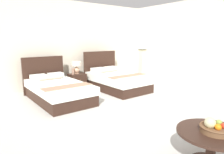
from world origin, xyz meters
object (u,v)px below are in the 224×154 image
at_px(coffee_table, 212,140).
at_px(fruit_bowl, 215,128).
at_px(vase, 73,71).
at_px(table_lamp, 76,66).
at_px(bed_near_corner, 116,80).
at_px(floor_lamp_corner, 142,65).
at_px(nightstand, 77,81).
at_px(bed_near_window, 57,90).

relative_size(coffee_table, fruit_bowl, 2.26).
bearing_deg(vase, table_lamp, 21.39).
bearing_deg(vase, bed_near_corner, -32.88).
bearing_deg(floor_lamp_corner, nightstand, 174.39).
height_order(bed_near_corner, fruit_bowl, bed_near_corner).
height_order(nightstand, floor_lamp_corner, floor_lamp_corner).
relative_size(nightstand, table_lamp, 1.26).
distance_m(bed_near_corner, vase, 1.42).
relative_size(bed_near_window, nightstand, 4.33).
distance_m(nightstand, coffee_table, 4.80).
height_order(nightstand, fruit_bowl, fruit_bowl).
xyz_separation_m(bed_near_window, bed_near_corner, (2.01, -0.00, 0.02)).
relative_size(table_lamp, coffee_table, 0.46).
relative_size(bed_near_corner, table_lamp, 5.10).
xyz_separation_m(coffee_table, floor_lamp_corner, (3.21, 4.51, 0.28)).
distance_m(bed_near_window, table_lamp, 1.38).
xyz_separation_m(bed_near_corner, table_lamp, (-1.01, 0.81, 0.47)).
bearing_deg(coffee_table, bed_near_corner, 69.18).
xyz_separation_m(bed_near_corner, fruit_bowl, (-1.52, -4.01, 0.22)).
bearing_deg(coffee_table, vase, 85.81).
height_order(bed_near_window, vase, bed_near_window).
height_order(bed_near_window, fruit_bowl, bed_near_window).
distance_m(bed_near_window, fruit_bowl, 4.05).
distance_m(vase, floor_lamp_corner, 2.88).
distance_m(bed_near_corner, fruit_bowl, 4.29).
relative_size(bed_near_corner, nightstand, 4.06).
bearing_deg(fruit_bowl, coffee_table, 87.26).
xyz_separation_m(bed_near_window, coffee_table, (0.50, -3.99, 0.06)).
xyz_separation_m(vase, floor_lamp_corner, (2.87, -0.23, 0.01)).
distance_m(table_lamp, coffee_table, 4.84).
relative_size(table_lamp, fruit_bowl, 1.03).
height_order(bed_near_window, bed_near_corner, bed_near_corner).
bearing_deg(coffee_table, fruit_bowl, -92.74).
bearing_deg(floor_lamp_corner, coffee_table, -125.47).
bearing_deg(vase, fruit_bowl, -94.18).
xyz_separation_m(coffee_table, fruit_bowl, (-0.00, -0.03, 0.18)).
bearing_deg(fruit_bowl, nightstand, 84.04).
height_order(nightstand, table_lamp, table_lamp).
relative_size(nightstand, vase, 2.64).
distance_m(bed_near_window, floor_lamp_corner, 3.77).
relative_size(bed_near_corner, fruit_bowl, 5.27).
bearing_deg(bed_near_corner, floor_lamp_corner, 17.26).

